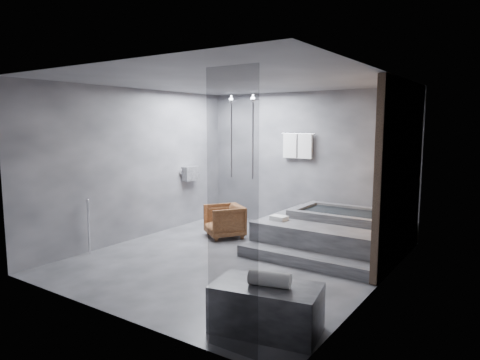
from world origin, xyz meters
The scene contains 7 objects.
room centered at (0.40, 0.24, 1.73)m, with size 5.00×5.04×2.82m.
tub_deck centered at (1.05, 1.45, 0.25)m, with size 2.20×2.00×0.50m, color #38383B.
tub_step centered at (1.05, 0.27, 0.09)m, with size 2.20×0.36×0.18m, color #38383B.
concrete_bench centered at (1.65, -1.84, 0.25)m, with size 1.11×0.61×0.50m, color #323234.
driftwood_chair centered at (-0.93, 0.94, 0.31)m, with size 0.66×0.68×0.62m, color #462411.
rolled_towel centered at (1.70, -1.85, 0.58)m, with size 0.16×0.16×0.44m, color silver.
deck_towel centered at (0.30, 0.86, 0.54)m, with size 0.28×0.20×0.07m, color silver.
Camera 1 is at (3.81, -5.50, 2.16)m, focal length 32.00 mm.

